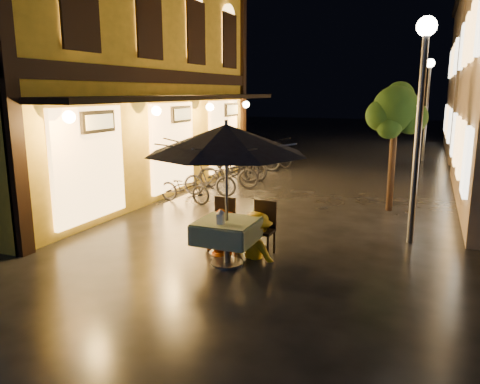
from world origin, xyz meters
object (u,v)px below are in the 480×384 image
at_px(cafe_table, 227,231).
at_px(bicycle_0, 185,188).
at_px(streetlamp_near, 422,91).
at_px(person_orange, 222,210).
at_px(table_lantern, 221,216).
at_px(person_yellow, 256,213).
at_px(patio_umbrella, 226,139).

xyz_separation_m(cafe_table, bicycle_0, (-2.86, 3.75, -0.18)).
height_order(streetlamp_near, person_orange, streetlamp_near).
xyz_separation_m(table_lantern, bicycle_0, (-2.86, 3.99, -0.51)).
bearing_deg(person_yellow, patio_umbrella, 76.56).
bearing_deg(bicycle_0, person_yellow, -129.20).
xyz_separation_m(patio_umbrella, table_lantern, (0.00, -0.24, -1.23)).
relative_size(person_orange, person_yellow, 1.00).
bearing_deg(cafe_table, table_lantern, -90.00).
xyz_separation_m(cafe_table, patio_umbrella, (0.00, 0.00, 1.56)).
bearing_deg(streetlamp_near, cafe_table, -139.73).
bearing_deg(streetlamp_near, person_orange, -149.48).
bearing_deg(streetlamp_near, person_yellow, -143.42).
height_order(cafe_table, person_orange, person_orange).
relative_size(cafe_table, patio_umbrella, 0.37).
distance_m(cafe_table, person_orange, 0.67).
bearing_deg(patio_umbrella, cafe_table, 0.00).
relative_size(cafe_table, table_lantern, 3.96).
height_order(table_lantern, person_yellow, person_yellow).
height_order(streetlamp_near, cafe_table, streetlamp_near).
bearing_deg(person_yellow, cafe_table, 76.56).
height_order(patio_umbrella, bicycle_0, patio_umbrella).
bearing_deg(cafe_table, person_yellow, 58.70).
relative_size(patio_umbrella, person_yellow, 1.68).
height_order(cafe_table, bicycle_0, bicycle_0).
distance_m(person_yellow, bicycle_0, 4.54).
bearing_deg(table_lantern, person_orange, 113.18).
bearing_deg(table_lantern, cafe_table, 90.00).
xyz_separation_m(streetlamp_near, person_orange, (-3.20, -1.89, -2.12)).
distance_m(table_lantern, person_yellow, 0.86).
distance_m(streetlamp_near, table_lantern, 4.39).
relative_size(person_orange, bicycle_0, 1.03).
xyz_separation_m(cafe_table, person_yellow, (0.33, 0.55, 0.22)).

